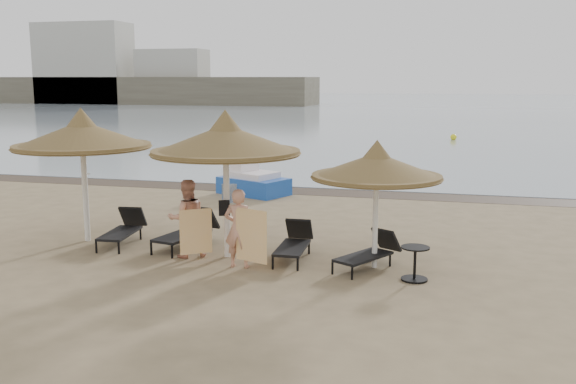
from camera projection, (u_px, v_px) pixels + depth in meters
The scene contains 21 objects.
ground at pixel (216, 267), 13.35m from camera, with size 160.00×160.00×0.00m, color #907A57.
sea at pixel (420, 106), 89.60m from camera, with size 200.00×140.00×0.03m, color #8795A0.
wet_sand_strip at pixel (312, 191), 22.31m from camera, with size 200.00×1.60×0.01m, color #46392D.
far_shore at pixel (245, 85), 93.19m from camera, with size 150.00×54.80×12.00m.
palapa_left at pixel (82, 135), 15.10m from camera, with size 3.24×3.24×3.21m.
palapa_center at pixel (226, 140), 13.73m from camera, with size 3.26×3.26×3.23m.
palapa_right at pixel (377, 166), 12.99m from camera, with size 2.69×2.69×2.67m.
lounger_far_left at pixel (124, 228), 15.28m from camera, with size 0.78×1.82×0.79m.
lounger_near_left at pixel (189, 230), 14.99m from camera, with size 1.04×2.00×0.85m.
lounger_near_right at pixel (294, 242), 14.01m from camera, with size 0.65×1.76×0.78m.
lounger_far_right at pixel (370, 252), 13.29m from camera, with size 1.31×1.73×0.75m.
side_table at pixel (415, 264), 12.46m from camera, with size 0.56×0.56×0.67m.
person_left at pixel (187, 212), 13.98m from camera, with size 0.92×0.60×2.01m, color tan.
person_right at pixel (239, 222), 13.21m from camera, with size 0.89×0.58×1.93m, color tan.
towel_left at pixel (196, 232), 13.62m from camera, with size 0.58×0.41×0.97m.
towel_right at pixel (251, 236), 12.92m from camera, with size 0.74×0.28×1.09m.
bag_patterned at pixel (229, 194), 14.11m from camera, with size 0.35×0.22×0.42m.
bag_dark at pixel (224, 208), 13.83m from camera, with size 0.25×0.17×0.33m.
pedal_boat at pixel (253, 183), 21.70m from camera, with size 2.63×2.16×1.06m.
buoy_left at pixel (242, 143), 37.13m from camera, with size 0.35×0.35×0.35m, color yellow.
buoy_mid at pixel (453, 137), 40.49m from camera, with size 0.39×0.39×0.39m, color yellow.
Camera 1 is at (4.67, -12.08, 3.90)m, focal length 40.00 mm.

